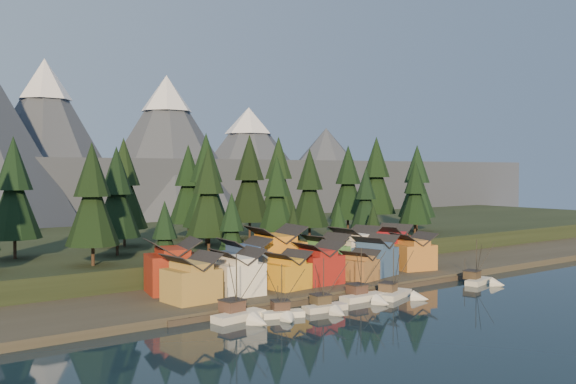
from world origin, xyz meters
TOP-DOWN VIEW (x-y plane):
  - ground at (0.00, 0.00)m, footprint 500.00×500.00m
  - shore_strip at (0.00, 40.00)m, footprint 400.00×50.00m
  - hillside at (0.00, 90.00)m, footprint 420.00×100.00m
  - dock at (0.00, 16.50)m, footprint 80.00×4.00m
  - mountain_ridge at (-4.20, 213.59)m, footprint 560.00×190.00m
  - boat_0 at (-27.94, 11.03)m, footprint 10.22×10.88m
  - boat_1 at (-21.18, 8.62)m, footprint 8.04×8.59m
  - boat_2 at (-12.02, 7.69)m, footprint 8.72×9.33m
  - boat_3 at (-0.04, 10.10)m, footprint 10.00×10.89m
  - boat_4 at (7.58, 8.34)m, footprint 10.05×10.47m
  - boat_6 at (33.14, 7.87)m, footprint 8.86×9.46m
  - house_front_0 at (-30.68, 23.99)m, footprint 9.26×8.82m
  - house_front_1 at (-20.50, 24.28)m, footprint 9.00×8.68m
  - house_front_2 at (-9.03, 23.98)m, footprint 8.44×8.49m
  - house_front_3 at (-0.31, 24.49)m, footprint 8.82×8.44m
  - house_front_4 at (9.48, 22.15)m, footprint 7.57×7.96m
  - house_front_5 at (16.56, 24.62)m, footprint 10.12×9.53m
  - house_front_6 at (30.01, 25.37)m, footprint 10.33×9.97m
  - house_back_0 at (-29.44, 33.80)m, footprint 11.40×11.11m
  - house_back_1 at (-14.25, 31.47)m, footprint 9.47×9.57m
  - house_back_2 at (-4.15, 34.52)m, footprint 12.14×11.38m
  - house_back_3 at (8.89, 32.92)m, footprint 9.36×8.43m
  - house_back_4 at (18.38, 33.51)m, footprint 9.46×9.08m
  - house_back_5 at (30.15, 33.61)m, footprint 10.94×11.02m
  - tree_hill_1 at (-50.00, 68.00)m, footprint 11.49×11.49m
  - tree_hill_2 at (-40.00, 48.00)m, footprint 10.74×10.74m
  - tree_hill_3 at (-30.00, 60.00)m, footprint 10.63×10.63m
  - tree_hill_4 at (-22.00, 75.00)m, footprint 11.81×11.81m
  - tree_hill_5 at (-12.00, 50.00)m, footprint 10.67×10.67m
  - tree_hill_6 at (-4.00, 65.00)m, footprint 12.40×12.40m
  - tree_hill_7 at (6.00, 48.00)m, footprint 9.92×9.92m
  - tree_hill_8 at (14.00, 72.00)m, footprint 12.61×12.61m
  - tree_hill_9 at (22.00, 55.00)m, footprint 10.78×10.78m
  - tree_hill_10 at (30.00, 80.00)m, footprint 12.72×12.72m
  - tree_hill_11 at (38.00, 50.00)m, footprint 8.60×8.60m
  - tree_hill_12 at (46.00, 66.00)m, footprint 11.54×11.54m
  - tree_hill_13 at (56.00, 48.00)m, footprint 9.55×9.55m
  - tree_hill_14 at (64.00, 72.00)m, footprint 13.00×13.00m
  - tree_hill_15 at (0.00, 82.00)m, footprint 11.39×11.39m
  - tree_hill_17 at (68.00, 58.00)m, footprint 11.71×11.71m
  - tree_shore_0 at (-28.00, 40.00)m, footprint 7.59×7.59m
  - tree_shore_1 at (-12.00, 40.00)m, footprint 8.13×8.13m
  - tree_shore_2 at (5.00, 40.00)m, footprint 6.68×6.68m
  - tree_shore_3 at (19.00, 40.00)m, footprint 6.93×6.93m
  - tree_shore_4 at (31.00, 40.00)m, footprint 6.47×6.47m

SIDE VIEW (x-z plane):
  - ground at x=0.00m, z-range 0.00..0.00m
  - dock at x=0.00m, z-range 0.00..1.00m
  - shore_strip at x=0.00m, z-range 0.00..1.50m
  - boat_4 at x=7.58m, z-range -3.40..7.45m
  - boat_1 at x=-21.18m, z-range -2.99..7.08m
  - boat_2 at x=-12.02m, z-range -3.21..7.37m
  - boat_3 at x=-0.04m, z-range -3.54..7.80m
  - boat_6 at x=33.14m, z-range -3.30..7.78m
  - boat_0 at x=-27.94m, z-range -3.74..8.60m
  - hillside at x=0.00m, z-range 0.00..6.00m
  - house_front_4 at x=9.48m, z-range 1.66..8.10m
  - house_front_2 at x=-9.03m, z-range 1.69..9.15m
  - house_front_3 at x=-0.31m, z-range 1.72..10.40m
  - house_front_0 at x=-30.68m, z-range 1.72..10.43m
  - house_front_6 at x=30.01m, z-range 1.72..10.44m
  - house_front_1 at x=-20.50m, z-range 1.72..10.47m
  - house_front_5 at x=16.56m, z-range 1.73..10.74m
  - house_back_3 at x=8.89m, z-range 1.73..10.83m
  - house_back_1 at x=-14.25m, z-range 1.74..11.52m
  - house_back_5 at x=30.15m, z-range 1.75..11.84m
  - house_back_4 at x=18.38m, z-range 1.76..12.02m
  - house_back_0 at x=-29.44m, z-range 1.76..12.16m
  - house_back_2 at x=-4.15m, z-range 1.79..13.35m
  - tree_shore_4 at x=31.00m, z-range 2.19..17.27m
  - tree_shore_2 at x=5.00m, z-range 2.21..17.77m
  - tree_shore_3 at x=19.00m, z-range 2.24..18.39m
  - tree_shore_0 at x=-28.00m, z-range 2.32..19.99m
  - tree_shore_1 at x=-12.00m, z-range 2.38..21.31m
  - tree_hill_11 at x=38.00m, z-range 6.93..26.97m
  - tree_hill_13 at x=56.00m, z-range 7.04..29.29m
  - tree_hill_7 at x=6.00m, z-range 7.08..30.18m
  - tree_hill_3 at x=-30.00m, z-range 7.15..31.91m
  - tree_hill_5 at x=-12.00m, z-range 7.16..32.02m
  - tree_hill_2 at x=-40.00m, z-range 7.17..32.19m
  - tree_hill_9 at x=22.00m, z-range 7.17..32.29m
  - tree_hill_15 at x=0.00m, z-range 7.24..33.78m
  - tree_hill_1 at x=-50.00m, z-range 7.25..34.02m
  - tree_hill_12 at x=46.00m, z-range 7.25..34.13m
  - tree_hill_17 at x=68.00m, z-range 7.27..34.56m
  - tree_hill_4 at x=-22.00m, z-range 7.29..34.81m
  - tree_hill_6 at x=-4.00m, z-range 7.35..36.22m
  - tree_hill_8 at x=14.00m, z-range 7.37..36.75m
  - tree_hill_10 at x=30.00m, z-range 7.39..37.03m
  - tree_hill_14 at x=64.00m, z-range 7.42..37.70m
  - mountain_ridge at x=-4.20m, z-range -18.94..71.06m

